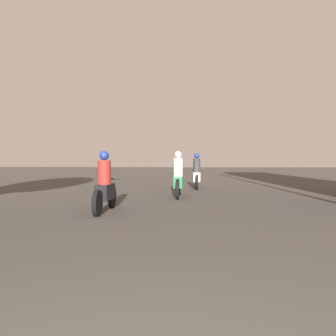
{
  "coord_description": "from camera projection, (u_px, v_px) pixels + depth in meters",
  "views": [
    {
      "loc": [
        0.23,
        -1.03,
        1.29
      ],
      "look_at": [
        -0.91,
        16.94,
        0.86
      ],
      "focal_mm": 35.0,
      "sensor_mm": 36.0,
      "label": 1
    }
  ],
  "objects": [
    {
      "name": "motorcycle_black",
      "position": [
        105.0,
        187.0,
        8.19
      ],
      "size": [
        0.6,
        2.05,
        1.53
      ],
      "rotation": [
        0.0,
        0.0,
        -0.09
      ],
      "color": "black",
      "rests_on": "ground_plane"
    },
    {
      "name": "motorcycle_green",
      "position": [
        178.0,
        179.0,
        11.44
      ],
      "size": [
        0.6,
        2.06,
        1.61
      ],
      "rotation": [
        0.0,
        0.0,
        0.08
      ],
      "color": "black",
      "rests_on": "ground_plane"
    },
    {
      "name": "motorcycle_white",
      "position": [
        197.0,
        175.0,
        14.9
      ],
      "size": [
        0.6,
        1.97,
        1.61
      ],
      "rotation": [
        0.0,
        0.0,
        -0.05
      ],
      "color": "black",
      "rests_on": "ground_plane"
    }
  ]
}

